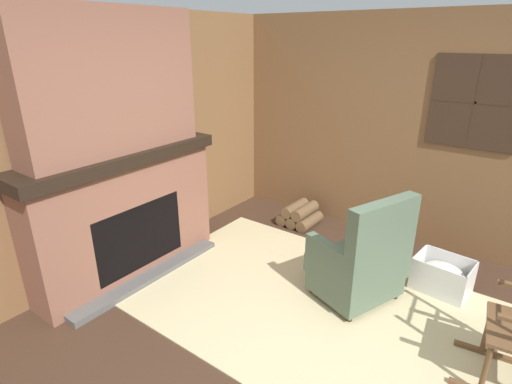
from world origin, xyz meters
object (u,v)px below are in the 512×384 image
(firewood_stack, at_px, (300,215))
(oil_lamp_vase, at_px, (71,150))
(storage_case, at_px, (149,135))
(armchair, at_px, (361,263))
(laundry_basket, at_px, (442,275))
(decorative_plate_on_mantel, at_px, (101,138))

(firewood_stack, bearing_deg, oil_lamp_vase, -110.12)
(firewood_stack, xyz_separation_m, storage_case, (-0.86, -1.55, 1.20))
(armchair, distance_m, oil_lamp_vase, 2.66)
(laundry_basket, height_order, oil_lamp_vase, oil_lamp_vase)
(firewood_stack, height_order, oil_lamp_vase, oil_lamp_vase)
(armchair, height_order, decorative_plate_on_mantel, decorative_plate_on_mantel)
(laundry_basket, bearing_deg, firewood_stack, 165.91)
(armchair, bearing_deg, storage_case, 34.60)
(storage_case, height_order, decorative_plate_on_mantel, decorative_plate_on_mantel)
(armchair, height_order, firewood_stack, armchair)
(armchair, relative_size, firewood_stack, 2.27)
(laundry_basket, distance_m, decorative_plate_on_mantel, 3.36)
(laundry_basket, distance_m, oil_lamp_vase, 3.48)
(firewood_stack, height_order, laundry_basket, laundry_basket)
(armchair, xyz_separation_m, laundry_basket, (0.58, 0.59, -0.21))
(armchair, distance_m, storage_case, 2.35)
(firewood_stack, bearing_deg, decorative_plate_on_mantel, -113.28)
(firewood_stack, xyz_separation_m, oil_lamp_vase, (-0.86, -2.36, 1.23))
(oil_lamp_vase, bearing_deg, storage_case, 89.99)
(oil_lamp_vase, bearing_deg, armchair, 32.29)
(firewood_stack, bearing_deg, storage_case, -119.15)
(firewood_stack, relative_size, laundry_basket, 0.88)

